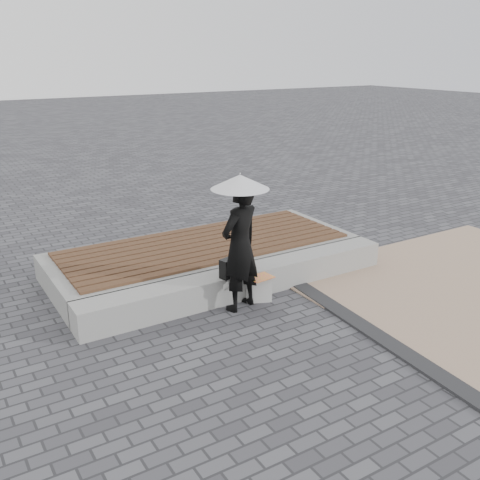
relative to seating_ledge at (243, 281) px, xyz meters
name	(u,v)px	position (x,y,z in m)	size (l,w,h in m)	color
ground	(311,340)	(0.00, -1.60, -0.20)	(80.00, 80.00, 0.00)	#4F4F55
edging_band	(384,340)	(0.75, -2.10, -0.18)	(0.25, 5.20, 0.04)	#28282A
seating_ledge	(243,281)	(0.00, 0.00, 0.00)	(5.00, 0.45, 0.40)	#979792
timber_platform	(205,257)	(0.00, 1.20, 0.00)	(5.00, 2.00, 0.40)	gray
timber_decking	(205,244)	(0.00, 1.20, 0.22)	(4.60, 1.80, 0.04)	brown
woman	(240,246)	(-0.28, -0.36, 0.71)	(0.66, 0.44, 1.82)	black
parasol	(240,182)	(-0.28, -0.36, 1.60)	(0.78, 0.78, 0.99)	#ACACB1
handbag	(232,267)	(-0.27, -0.14, 0.34)	(0.39, 0.14, 0.28)	black
canvas_tote	(259,289)	(0.06, -0.32, -0.01)	(0.36, 0.15, 0.38)	silver
magazine	(261,277)	(0.06, -0.37, 0.19)	(0.34, 0.25, 0.01)	#F54256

